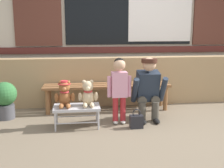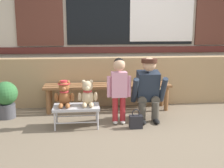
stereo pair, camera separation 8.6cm
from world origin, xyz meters
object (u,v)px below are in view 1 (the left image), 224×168
teddy_bear_plain (88,94)px  potted_plant (5,98)px  small_display_bench (77,108)px  teddy_bear_with_hat (65,94)px  wooden_bench_long (107,88)px  handbag_on_ground (136,121)px  adult_crouching (148,89)px  child_standing (119,84)px

teddy_bear_plain → potted_plant: 1.34m
small_display_bench → teddy_bear_with_hat: 0.26m
teddy_bear_plain → teddy_bear_with_hat: bearing=179.9°
wooden_bench_long → handbag_on_ground: size_ratio=7.72×
teddy_bear_with_hat → adult_crouching: (1.22, 0.17, 0.01)m
adult_crouching → handbag_on_ground: (-0.25, -0.33, -0.38)m
small_display_bench → potted_plant: bearing=155.2°
small_display_bench → child_standing: bearing=6.1°
small_display_bench → teddy_bear_plain: 0.25m
child_standing → teddy_bear_plain: bearing=-171.9°
child_standing → handbag_on_ground: (0.21, -0.22, -0.50)m
adult_crouching → teddy_bear_plain: bearing=-169.2°
small_display_bench → handbag_on_ground: small_display_bench is taller
teddy_bear_plain → potted_plant: (-1.24, 0.50, -0.14)m
teddy_bear_with_hat → child_standing: size_ratio=0.38×
adult_crouching → potted_plant: size_ratio=1.67×
teddy_bear_plain → child_standing: (0.45, 0.06, 0.13)m
teddy_bear_with_hat → child_standing: child_standing is taller
small_display_bench → adult_crouching: size_ratio=0.67×
small_display_bench → child_standing: 0.69m
small_display_bench → teddy_bear_plain: (0.16, 0.00, 0.20)m
teddy_bear_plain → child_standing: size_ratio=0.38×
wooden_bench_long → teddy_bear_with_hat: (-0.67, -0.76, 0.10)m
teddy_bear_with_hat → handbag_on_ground: teddy_bear_with_hat is taller
potted_plant → adult_crouching: bearing=-8.6°
teddy_bear_plain → child_standing: 0.47m
wooden_bench_long → teddy_bear_with_hat: 1.02m
child_standing → teddy_bear_with_hat: bearing=-175.3°
wooden_bench_long → adult_crouching: 0.82m
teddy_bear_with_hat → adult_crouching: size_ratio=0.38×
teddy_bear_plain → small_display_bench: bearing=-179.5°
teddy_bear_with_hat → adult_crouching: bearing=8.0°
handbag_on_ground → potted_plant: (-1.89, 0.65, 0.23)m
small_display_bench → handbag_on_ground: 0.85m
teddy_bear_plain → adult_crouching: size_ratio=0.38×
teddy_bear_with_hat → handbag_on_ground: (0.98, -0.15, -0.38)m
small_display_bench → teddy_bear_plain: bearing=0.5°
wooden_bench_long → teddy_bear_plain: size_ratio=5.78×
child_standing → handbag_on_ground: 0.58m
small_display_bench → handbag_on_ground: (0.82, -0.15, -0.17)m
potted_plant → teddy_bear_plain: bearing=-21.9°
teddy_bear_plain → adult_crouching: 0.92m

